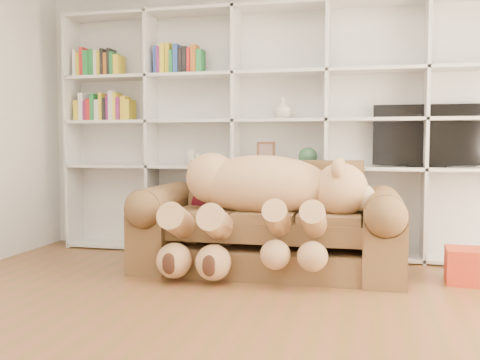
% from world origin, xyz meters
% --- Properties ---
extents(floor, '(5.00, 5.00, 0.00)m').
position_xyz_m(floor, '(0.00, 0.00, 0.00)').
color(floor, brown).
rests_on(floor, ground).
extents(wall_back, '(5.00, 0.02, 2.70)m').
position_xyz_m(wall_back, '(0.00, 2.50, 1.35)').
color(wall_back, white).
rests_on(wall_back, floor).
extents(bookshelf, '(4.43, 0.35, 2.40)m').
position_xyz_m(bookshelf, '(-0.24, 2.36, 1.31)').
color(bookshelf, silver).
rests_on(bookshelf, floor).
extents(sofa, '(2.21, 0.96, 0.93)m').
position_xyz_m(sofa, '(0.00, 1.67, 0.35)').
color(sofa, brown).
rests_on(sofa, floor).
extents(teddy_bear, '(1.67, 0.91, 0.97)m').
position_xyz_m(teddy_bear, '(-0.04, 1.49, 0.65)').
color(teddy_bear, '#E3B071').
rests_on(teddy_bear, sofa).
extents(throw_pillow, '(0.47, 0.35, 0.44)m').
position_xyz_m(throw_pillow, '(-0.50, 1.83, 0.68)').
color(throw_pillow, '#580F1E').
rests_on(throw_pillow, sofa).
extents(gift_box, '(0.36, 0.34, 0.27)m').
position_xyz_m(gift_box, '(1.59, 1.58, 0.14)').
color(gift_box, '#B32F17').
rests_on(gift_box, floor).
extents(tv, '(0.96, 0.18, 0.57)m').
position_xyz_m(tv, '(1.34, 2.35, 1.14)').
color(tv, black).
rests_on(tv, bookshelf).
extents(picture_frame, '(0.18, 0.03, 0.22)m').
position_xyz_m(picture_frame, '(-0.14, 2.30, 0.99)').
color(picture_frame, '#55331D').
rests_on(picture_frame, bookshelf).
extents(green_vase, '(0.18, 0.18, 0.18)m').
position_xyz_m(green_vase, '(0.26, 2.30, 0.95)').
color(green_vase, '#2E5B3A').
rests_on(green_vase, bookshelf).
extents(figurine_tall, '(0.10, 0.10, 0.15)m').
position_xyz_m(figurine_tall, '(-0.90, 2.30, 0.94)').
color(figurine_tall, beige).
rests_on(figurine_tall, bookshelf).
extents(figurine_short, '(0.08, 0.08, 0.12)m').
position_xyz_m(figurine_short, '(-0.82, 2.30, 0.92)').
color(figurine_short, beige).
rests_on(figurine_short, bookshelf).
extents(snow_globe, '(0.10, 0.10, 0.10)m').
position_xyz_m(snow_globe, '(-0.63, 2.30, 0.92)').
color(snow_globe, silver).
rests_on(snow_globe, bookshelf).
extents(shelf_vase, '(0.23, 0.23, 0.20)m').
position_xyz_m(shelf_vase, '(0.02, 2.30, 1.42)').
color(shelf_vase, beige).
rests_on(shelf_vase, bookshelf).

